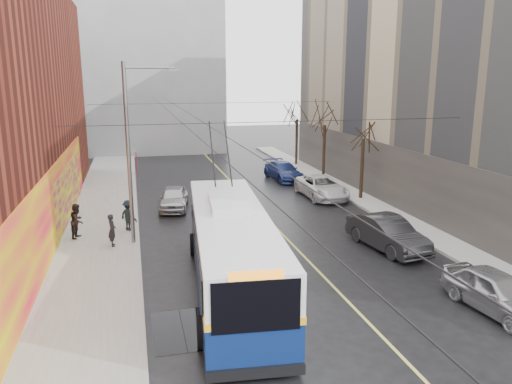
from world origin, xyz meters
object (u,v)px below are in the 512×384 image
parked_car_a (497,292)px  pedestrian_b (77,221)px  tree_mid (325,115)px  tree_near (364,127)px  pedestrian_a (112,230)px  streetlight_pole (132,150)px  following_car (174,198)px  parked_car_d (283,171)px  parked_car_c (322,187)px  tree_far (297,111)px  parked_car_b (387,233)px  pedestrian_c (129,215)px  trolleybus (231,249)px

parked_car_a → pedestrian_b: size_ratio=2.45×
tree_mid → parked_car_a: size_ratio=1.51×
tree_near → tree_mid: (0.00, 7.00, 0.28)m
tree_near → pedestrian_a: size_ratio=3.97×
streetlight_pole → following_car: (2.42, 6.61, -4.13)m
tree_mid → following_car: tree_mid is taller
streetlight_pole → tree_near: (15.14, 6.00, 0.13)m
streetlight_pole → parked_car_d: size_ratio=1.79×
parked_car_d → following_car: bearing=-148.6°
parked_car_c → pedestrian_a: 15.84m
following_car → pedestrian_a: pedestrian_a is taller
tree_far → parked_car_c: (-2.38, -12.74, -4.39)m
parked_car_b → parked_car_c: 10.91m
tree_near → pedestrian_a: (-16.29, -6.31, -4.02)m
tree_mid → pedestrian_a: size_ratio=4.15×
streetlight_pole → parked_car_b: 13.11m
parked_car_b → pedestrian_b: bearing=152.6°
parked_car_b → parked_car_c: bearing=77.2°
tree_near → pedestrian_c: (-15.50, -3.90, -3.98)m
parked_car_d → pedestrian_a: bearing=-138.5°
parked_car_c → streetlight_pole: bearing=-151.1°
tree_far → parked_car_d: tree_far is taller
pedestrian_a → pedestrian_c: 2.53m
parked_car_c → pedestrian_b: 16.72m
streetlight_pole → tree_near: bearing=21.6°
parked_car_a → following_car: size_ratio=1.04×
tree_far → following_car: 18.99m
streetlight_pole → parked_car_b: (11.94, -3.62, -4.04)m
streetlight_pole → pedestrian_b: streetlight_pole is taller
parked_car_a → parked_car_b: 7.04m
parked_car_c → parked_car_d: bearing=96.5°
parked_car_c → parked_car_b: bearing=-95.1°
tree_near → tree_far: 14.00m
parked_car_d → pedestrian_b: 19.30m
tree_far → parked_car_b: (-3.20, -23.62, -4.33)m
tree_mid → trolleybus: (-11.54, -19.49, -3.54)m
tree_far → parked_car_b: 24.23m
trolleybus → pedestrian_b: trolleybus is taller
parked_car_d → trolleybus: bearing=-118.0°
parked_car_c → parked_car_d: size_ratio=1.08×
parked_car_b → pedestrian_a: 13.50m
parked_car_d → pedestrian_c: size_ratio=2.97×
tree_far → parked_car_a: tree_far is taller
tree_mid → parked_car_b: (-3.20, -16.62, -4.44)m
pedestrian_a → parked_car_d: bearing=-49.4°
parked_car_b → tree_far: bearing=73.8°
trolleybus → following_car: bearing=100.3°
streetlight_pole → following_car: 8.16m
tree_far → pedestrian_a: tree_far is taller
tree_near → parked_car_c: size_ratio=1.18×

